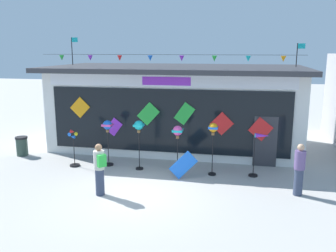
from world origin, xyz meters
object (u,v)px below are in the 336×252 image
object	(u,v)px
kite_shop_building	(177,106)
wind_spinner_center_left	(139,129)
wind_spinner_center_right	(178,137)
wind_spinner_far_right	(259,149)
wind_spinner_right	(213,133)
display_kite_on_ground	(183,165)
person_near_camera	(299,169)
trash_bin	(22,146)
wind_spinner_far_left	(74,147)
person_mid_plaza	(100,168)
wind_spinner_left	(108,130)

from	to	relation	value
kite_shop_building	wind_spinner_center_left	bearing A→B (deg)	-101.49
wind_spinner_center_right	wind_spinner_far_right	world-z (taller)	wind_spinner_center_right
wind_spinner_center_right	wind_spinner_right	size ratio (longest dim) A/B	0.92
wind_spinner_center_left	wind_spinner_far_right	world-z (taller)	wind_spinner_center_left
wind_spinner_center_right	display_kite_on_ground	world-z (taller)	wind_spinner_center_right
wind_spinner_far_right	display_kite_on_ground	xyz separation A→B (m)	(-2.62, -0.77, -0.54)
kite_shop_building	wind_spinner_center_right	xyz separation A→B (m)	(0.72, -3.91, -0.53)
wind_spinner_center_right	person_near_camera	distance (m)	4.38
trash_bin	display_kite_on_ground	bearing A→B (deg)	-11.34
kite_shop_building	trash_bin	world-z (taller)	kite_shop_building
wind_spinner_far_left	wind_spinner_center_right	world-z (taller)	wind_spinner_center_right
kite_shop_building	trash_bin	bearing A→B (deg)	-154.07
wind_spinner_far_left	person_mid_plaza	size ratio (longest dim) A/B	0.89
wind_spinner_far_left	wind_spinner_right	xyz separation A→B (m)	(5.43, 0.09, 0.81)
kite_shop_building	trash_bin	distance (m)	7.18
person_mid_plaza	trash_bin	xyz separation A→B (m)	(-5.01, 3.46, -0.47)
wind_spinner_left	person_mid_plaza	world-z (taller)	wind_spinner_left
wind_spinner_center_left	person_mid_plaza	bearing A→B (deg)	-101.01
wind_spinner_far_left	wind_spinner_center_right	distance (m)	4.17
wind_spinner_left	trash_bin	world-z (taller)	wind_spinner_left
wind_spinner_far_right	person_near_camera	bearing A→B (deg)	-51.41
wind_spinner_right	wind_spinner_far_left	bearing A→B (deg)	-179.10
wind_spinner_center_left	wind_spinner_right	bearing A→B (deg)	-1.46
wind_spinner_left	person_near_camera	distance (m)	7.19
wind_spinner_far_left	display_kite_on_ground	bearing A→B (deg)	-6.86
wind_spinner_center_left	kite_shop_building	bearing A→B (deg)	78.51
person_mid_plaza	person_near_camera	bearing A→B (deg)	145.19
person_mid_plaza	trash_bin	world-z (taller)	person_mid_plaza
wind_spinner_right	trash_bin	size ratio (longest dim) A/B	2.35
wind_spinner_right	person_mid_plaza	xyz separation A→B (m)	(-3.32, -2.61, -0.72)
wind_spinner_far_right	wind_spinner_left	bearing A→B (deg)	178.50
display_kite_on_ground	person_near_camera	bearing A→B (deg)	-10.64
wind_spinner_far_right	wind_spinner_center_right	bearing A→B (deg)	-177.26
wind_spinner_left	wind_spinner_right	xyz separation A→B (m)	(4.14, -0.30, 0.17)
wind_spinner_far_right	display_kite_on_ground	world-z (taller)	wind_spinner_far_right
person_near_camera	display_kite_on_ground	distance (m)	3.89
wind_spinner_left	wind_spinner_far_right	bearing A→B (deg)	-1.50
kite_shop_building	wind_spinner_center_left	xyz separation A→B (m)	(-0.78, -3.85, -0.34)
wind_spinner_center_left	wind_spinner_far_right	size ratio (longest dim) A/B	1.18
wind_spinner_far_left	person_near_camera	size ratio (longest dim) A/B	0.89
kite_shop_building	person_mid_plaza	size ratio (longest dim) A/B	6.78
person_near_camera	wind_spinner_right	bearing A→B (deg)	104.76
kite_shop_building	person_mid_plaza	bearing A→B (deg)	-101.30
kite_shop_building	person_mid_plaza	distance (m)	6.74
wind_spinner_center_left	trash_bin	xyz separation A→B (m)	(-5.53, 0.78, -1.16)
wind_spinner_right	wind_spinner_far_right	size ratio (longest dim) A/B	1.21
wind_spinner_left	wind_spinner_right	distance (m)	4.16
wind_spinner_center_right	wind_spinner_right	bearing A→B (deg)	-0.54
wind_spinner_far_left	person_mid_plaza	world-z (taller)	person_mid_plaza
kite_shop_building	display_kite_on_ground	size ratio (longest dim) A/B	12.03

